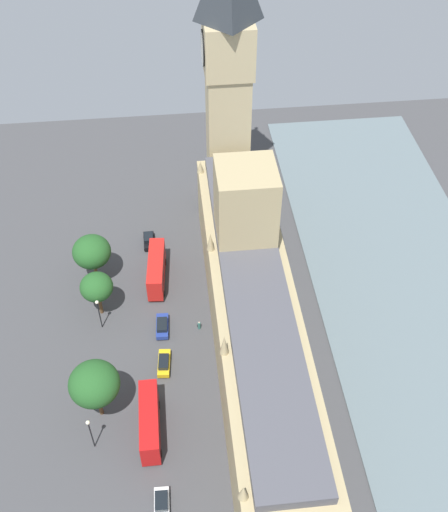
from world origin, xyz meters
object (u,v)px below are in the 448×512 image
object	(u,v)px
clock_tower	(228,75)
plane_tree_corner	(92,252)
double_decker_bus_under_trees	(156,269)
plane_tree_slot_10	(94,384)
car_white_far_end	(162,504)
parliament_building	(252,305)
pedestrian_by_river_gate	(199,325)
plane_tree_midblock	(97,287)
street_lamp_slot_12	(90,429)
car_blue_near_tower	(162,326)
car_black_opposite_hall	(149,240)
street_lamp_slot_11	(98,309)
car_yellow_cab_trailing	(164,363)
double_decker_bus_kerbside	(150,422)

from	to	relation	value
clock_tower	plane_tree_corner	xyz separation A→B (m)	(24.25, 19.39, -19.25)
double_decker_bus_under_trees	plane_tree_slot_10	distance (m)	26.42
car_white_far_end	plane_tree_slot_10	world-z (taller)	plane_tree_slot_10
parliament_building	pedestrian_by_river_gate	bearing A→B (deg)	-18.95
parliament_building	plane_tree_midblock	world-z (taller)	parliament_building
clock_tower	street_lamp_slot_12	size ratio (longest dim) A/B	7.79
parliament_building	plane_tree_slot_10	bearing A→B (deg)	25.72
double_decker_bus_under_trees	plane_tree_slot_10	world-z (taller)	plane_tree_slot_10
parliament_building	plane_tree_slot_10	distance (m)	24.97
plane_tree_midblock	plane_tree_slot_10	distance (m)	18.48
car_blue_near_tower	street_lamp_slot_12	xyz separation A→B (m)	(9.79, 18.83, 3.55)
clock_tower	car_black_opposite_hall	world-z (taller)	clock_tower
clock_tower	plane_tree_corner	bearing A→B (deg)	38.65
car_white_far_end	street_lamp_slot_12	distance (m)	13.18
plane_tree_midblock	street_lamp_slot_11	bearing A→B (deg)	92.77
car_blue_near_tower	car_yellow_cab_trailing	distance (m)	6.98
plane_tree_corner	street_lamp_slot_11	bearing A→B (deg)	96.21
car_black_opposite_hall	double_decker_bus_kerbside	bearing A→B (deg)	88.07
car_white_far_end	plane_tree_corner	bearing A→B (deg)	-75.30
double_decker_bus_under_trees	pedestrian_by_river_gate	world-z (taller)	double_decker_bus_under_trees
plane_tree_midblock	car_blue_near_tower	bearing A→B (deg)	154.47
plane_tree_slot_10	pedestrian_by_river_gate	bearing A→B (deg)	-137.46
car_black_opposite_hall	plane_tree_midblock	bearing A→B (deg)	61.28
pedestrian_by_river_gate	street_lamp_slot_12	bearing A→B (deg)	136.64
car_black_opposite_hall	plane_tree_midblock	xyz separation A→B (m)	(7.93, 15.12, 5.11)
parliament_building	plane_tree_corner	world-z (taller)	parliament_building
double_decker_bus_under_trees	double_decker_bus_kerbside	size ratio (longest dim) A/B	1.01
plane_tree_midblock	street_lamp_slot_12	bearing A→B (deg)	89.46
clock_tower	double_decker_bus_under_trees	xyz separation A→B (m)	(14.15, 20.71, -23.02)
double_decker_bus_kerbside	car_white_far_end	world-z (taller)	double_decker_bus_kerbside
plane_tree_midblock	double_decker_bus_kerbside	bearing A→B (deg)	108.44
car_white_far_end	parliament_building	bearing A→B (deg)	-118.80
car_white_far_end	car_yellow_cab_trailing	bearing A→B (deg)	-91.54
double_decker_bus_kerbside	double_decker_bus_under_trees	bearing A→B (deg)	-93.75
clock_tower	street_lamp_slot_12	distance (m)	59.39
car_black_opposite_hall	plane_tree_midblock	size ratio (longest dim) A/B	0.53
plane_tree_corner	clock_tower	bearing A→B (deg)	-141.35
pedestrian_by_river_gate	plane_tree_midblock	distance (m)	16.91
car_yellow_cab_trailing	plane_tree_midblock	distance (m)	15.84
plane_tree_slot_10	street_lamp_slot_11	size ratio (longest dim) A/B	1.63
parliament_building	plane_tree_corner	bearing A→B (deg)	-32.05
double_decker_bus_kerbside	plane_tree_corner	bearing A→B (deg)	-74.42
car_yellow_cab_trailing	car_blue_near_tower	bearing A→B (deg)	95.23
parliament_building	car_yellow_cab_trailing	bearing A→B (deg)	16.33
double_decker_bus_kerbside	street_lamp_slot_12	xyz separation A→B (m)	(7.58, 1.34, 1.81)
parliament_building	street_lamp_slot_11	world-z (taller)	parliament_building
plane_tree_corner	street_lamp_slot_12	size ratio (longest dim) A/B	1.42
pedestrian_by_river_gate	plane_tree_slot_10	bearing A→B (deg)	129.20
double_decker_bus_under_trees	pedestrian_by_river_gate	distance (m)	12.83
street_lamp_slot_12	double_decker_bus_kerbside	bearing A→B (deg)	-170.01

